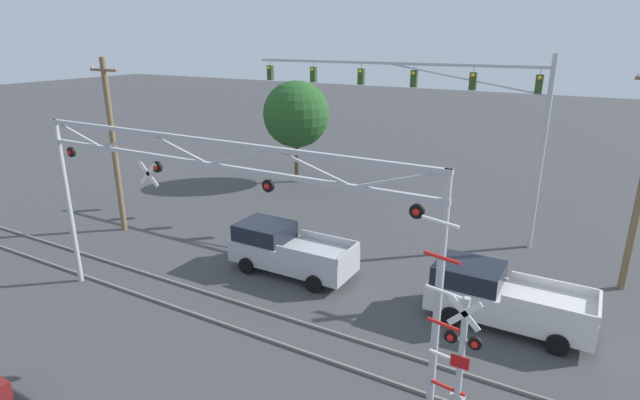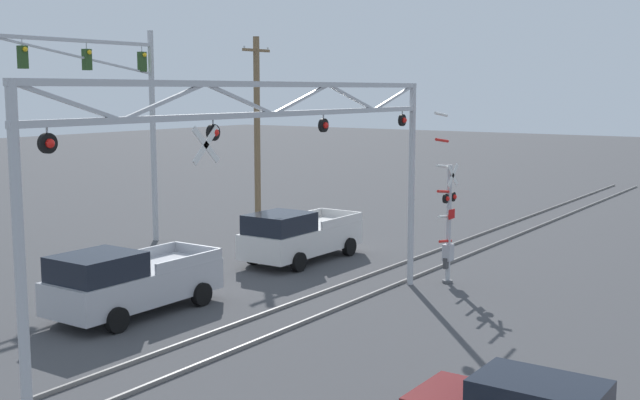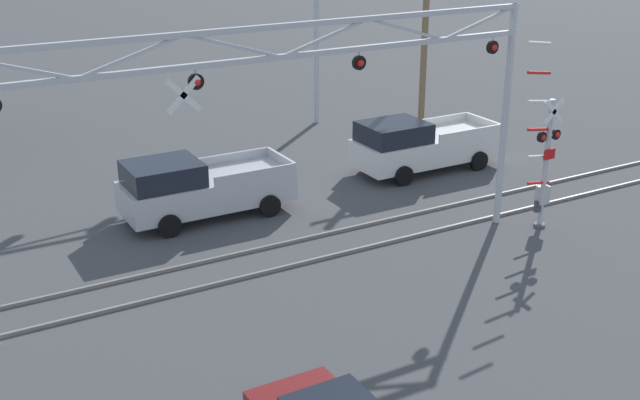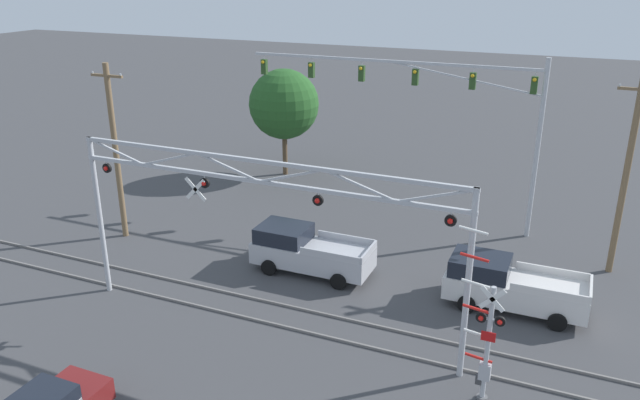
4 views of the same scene
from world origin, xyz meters
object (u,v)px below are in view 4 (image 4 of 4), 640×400
utility_pole_right (626,175)px  background_tree_beyond_span (284,104)px  crossing_signal_mast (485,343)px  utility_pole_left (116,151)px  crossing_gantry (259,206)px  traffic_signal_span (449,102)px  pickup_truck_lead (307,250)px  pickup_truck_following (509,285)px

utility_pole_right → background_tree_beyond_span: utility_pole_right is taller
crossing_signal_mast → utility_pole_right: size_ratio=0.66×
utility_pole_left → background_tree_beyond_span: 12.57m
crossing_gantry → traffic_signal_span: 13.51m
traffic_signal_span → background_tree_beyond_span: size_ratio=2.24×
utility_pole_right → pickup_truck_lead: bearing=-157.0°
crossing_signal_mast → utility_pole_left: utility_pole_left is taller
crossing_gantry → utility_pole_left: size_ratio=1.73×
crossing_signal_mast → pickup_truck_lead: (-8.71, 5.92, -1.08)m
crossing_gantry → crossing_signal_mast: bearing=-6.6°
crossing_signal_mast → background_tree_beyond_span: size_ratio=0.84×
background_tree_beyond_span → crossing_signal_mast: bearing=-48.8°
crossing_signal_mast → pickup_truck_following: bearing=90.0°
crossing_gantry → utility_pole_right: bearing=40.4°
crossing_signal_mast → pickup_truck_lead: crossing_signal_mast is taller
background_tree_beyond_span → crossing_gantry: bearing=-66.3°
pickup_truck_lead → crossing_gantry: bearing=-84.9°
crossing_signal_mast → utility_pole_left: size_ratio=0.67×
crossing_signal_mast → utility_pole_right: (3.82, 11.23, 2.49)m
utility_pole_left → utility_pole_right: 23.27m
pickup_truck_following → utility_pole_right: utility_pole_right is taller
pickup_truck_following → utility_pole_right: 7.25m
crossing_gantry → utility_pole_left: (-10.55, 4.84, -0.47)m
pickup_truck_lead → background_tree_beyond_span: bearing=120.3°
pickup_truck_following → utility_pole_right: (3.82, 5.04, 3.56)m
utility_pole_left → utility_pole_right: bearing=13.5°
traffic_signal_span → utility_pole_left: size_ratio=1.77×
pickup_truck_lead → pickup_truck_following: size_ratio=0.98×
crossing_gantry → traffic_signal_span: size_ratio=0.98×
traffic_signal_span → pickup_truck_lead: size_ratio=2.88×
pickup_truck_following → background_tree_beyond_span: (-15.75, 11.80, 3.66)m
crossing_gantry → utility_pole_left: utility_pole_left is taller
utility_pole_left → pickup_truck_following: bearing=1.2°
crossing_signal_mast → pickup_truck_lead: size_ratio=1.08×
pickup_truck_following → pickup_truck_lead: bearing=-178.2°
utility_pole_left → utility_pole_right: (22.63, 5.43, 0.05)m
pickup_truck_following → utility_pole_right: size_ratio=0.62×
crossing_signal_mast → traffic_signal_span: traffic_signal_span is taller
utility_pole_left → background_tree_beyond_span: (3.06, 12.19, 0.15)m
pickup_truck_lead → utility_pole_left: size_ratio=0.61×
crossing_signal_mast → pickup_truck_lead: 10.59m
pickup_truck_following → crossing_gantry: bearing=-147.6°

